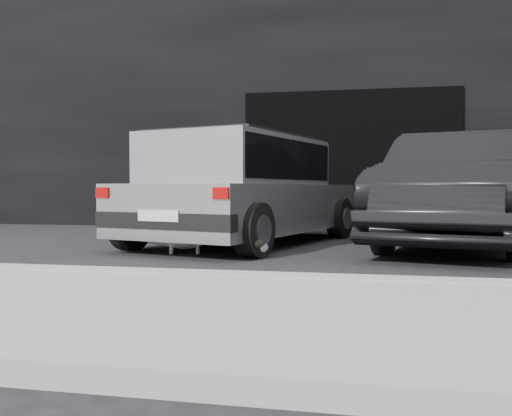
% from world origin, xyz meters
% --- Properties ---
extents(ground, '(80.00, 80.00, 0.00)m').
position_xyz_m(ground, '(0.00, 0.00, 0.00)').
color(ground, black).
rests_on(ground, ground).
extents(building_facade, '(34.00, 4.00, 5.00)m').
position_xyz_m(building_facade, '(1.00, 6.00, 2.50)').
color(building_facade, black).
rests_on(building_facade, ground).
extents(garage_opening, '(4.00, 0.10, 2.60)m').
position_xyz_m(garage_opening, '(1.00, 3.99, 1.30)').
color(garage_opening, black).
rests_on(garage_opening, ground).
extents(curb, '(18.00, 0.25, 0.12)m').
position_xyz_m(curb, '(1.00, -2.60, 0.06)').
color(curb, gray).
rests_on(curb, ground).
extents(sidewalk, '(18.00, 2.20, 0.11)m').
position_xyz_m(sidewalk, '(1.00, -3.80, 0.06)').
color(sidewalk, gray).
rests_on(sidewalk, ground).
extents(silver_hatchback, '(2.83, 4.37, 1.49)m').
position_xyz_m(silver_hatchback, '(-0.31, 0.80, 0.81)').
color(silver_hatchback, '#A1A3A6').
rests_on(silver_hatchback, ground).
extents(second_car, '(2.70, 4.86, 1.52)m').
position_xyz_m(second_car, '(2.57, 0.98, 0.76)').
color(second_car, black).
rests_on(second_car, ground).
extents(cat_siamese, '(0.35, 0.79, 0.28)m').
position_xyz_m(cat_siamese, '(0.18, -0.63, 0.12)').
color(cat_siamese, beige).
rests_on(cat_siamese, ground).
extents(cat_white, '(0.74, 0.40, 0.36)m').
position_xyz_m(cat_white, '(-0.69, -0.45, 0.18)').
color(cat_white, silver).
rests_on(cat_white, ground).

